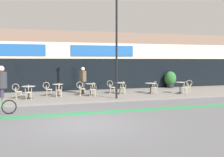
{
  "coord_description": "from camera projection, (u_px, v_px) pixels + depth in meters",
  "views": [
    {
      "loc": [
        -1.84,
        -9.69,
        2.39
      ],
      "look_at": [
        2.65,
        5.09,
        1.32
      ],
      "focal_mm": 42.0,
      "sensor_mm": 36.0,
      "label": 1
    }
  ],
  "objects": [
    {
      "name": "cafe_chair_5_near",
      "position": [
        185.0,
        87.0,
        17.39
      ],
      "size": [
        0.45,
        0.6,
        0.9
      ],
      "rotation": [
        0.0,
        0.0,
        1.44
      ],
      "color": "beige",
      "rests_on": "sidewalk_slab"
    },
    {
      "name": "cafe_chair_4_near",
      "position": [
        155.0,
        87.0,
        17.52
      ],
      "size": [
        0.42,
        0.59,
        0.9
      ],
      "rotation": [
        0.0,
        0.0,
        1.51
      ],
      "color": "beige",
      "rests_on": "sidewalk_slab"
    },
    {
      "name": "pedestrian_near_end",
      "position": [
        83.0,
        78.0,
        17.89
      ],
      "size": [
        0.47,
        0.47,
        1.81
      ],
      "rotation": [
        0.0,
        0.0,
        0.0
      ],
      "color": "#382D47",
      "rests_on": "sidewalk_slab"
    },
    {
      "name": "cafe_chair_0_side",
      "position": [
        17.0,
        90.0,
        15.4
      ],
      "size": [
        0.59,
        0.43,
        0.9
      ],
      "rotation": [
        0.0,
        0.0,
        -0.08
      ],
      "color": "beige",
      "rests_on": "sidewalk_slab"
    },
    {
      "name": "storefront_facade",
      "position": [
        56.0,
        62.0,
        21.2
      ],
      "size": [
        40.0,
        4.06,
        4.59
      ],
      "color": "#7F6656",
      "rests_on": "ground"
    },
    {
      "name": "cafe_chair_2_near",
      "position": [
        93.0,
        88.0,
        16.42
      ],
      "size": [
        0.45,
        0.6,
        0.9
      ],
      "rotation": [
        0.0,
        0.0,
        1.7
      ],
      "color": "beige",
      "rests_on": "sidewalk_slab"
    },
    {
      "name": "bistro_table_3",
      "position": [
        120.0,
        86.0,
        18.0
      ],
      "size": [
        0.73,
        0.73,
        0.75
      ],
      "color": "black",
      "rests_on": "sidewalk_slab"
    },
    {
      "name": "ground_plane",
      "position": [
        84.0,
        123.0,
        9.95
      ],
      "size": [
        120.0,
        120.0,
        0.0
      ],
      "primitive_type": "plane",
      "color": "#5B5B60"
    },
    {
      "name": "cafe_chair_3_side",
      "position": [
        111.0,
        86.0,
        17.83
      ],
      "size": [
        0.59,
        0.44,
        0.9
      ],
      "rotation": [
        0.0,
        0.0,
        -0.11
      ],
      "color": "beige",
      "rests_on": "sidewalk_slab"
    },
    {
      "name": "planter_pot",
      "position": [
        170.0,
        79.0,
        21.66
      ],
      "size": [
        0.95,
        0.95,
        1.36
      ],
      "color": "#232326",
      "rests_on": "sidewalk_slab"
    },
    {
      "name": "bistro_table_5",
      "position": [
        180.0,
        85.0,
        17.99
      ],
      "size": [
        0.64,
        0.64,
        0.78
      ],
      "color": "black",
      "rests_on": "sidewalk_slab"
    },
    {
      "name": "bistro_table_4",
      "position": [
        151.0,
        86.0,
        18.12
      ],
      "size": [
        0.75,
        0.75,
        0.7
      ],
      "color": "black",
      "rests_on": "sidewalk_slab"
    },
    {
      "name": "cafe_chair_5_side",
      "position": [
        188.0,
        86.0,
        18.16
      ],
      "size": [
        0.59,
        0.43,
        0.9
      ],
      "rotation": [
        0.0,
        0.0,
        3.06
      ],
      "color": "beige",
      "rests_on": "sidewalk_slab"
    },
    {
      "name": "bike_lane_stripe",
      "position": [
        76.0,
        114.0,
        11.73
      ],
      "size": [
        36.0,
        0.7,
        0.01
      ],
      "primitive_type": "cube",
      "color": "#2D844C",
      "rests_on": "ground"
    },
    {
      "name": "cafe_chair_3_near",
      "position": [
        123.0,
        87.0,
        17.41
      ],
      "size": [
        0.44,
        0.59,
        0.9
      ],
      "rotation": [
        0.0,
        0.0,
        1.47
      ],
      "color": "beige",
      "rests_on": "sidewalk_slab"
    },
    {
      "name": "cafe_chair_2_side",
      "position": [
        81.0,
        88.0,
        16.84
      ],
      "size": [
        0.58,
        0.41,
        0.9
      ],
      "rotation": [
        0.0,
        0.0,
        -0.03
      ],
      "color": "beige",
      "rests_on": "sidewalk_slab"
    },
    {
      "name": "cafe_chair_1_near",
      "position": [
        59.0,
        89.0,
        16.1
      ],
      "size": [
        0.4,
        0.58,
        0.9
      ],
      "rotation": [
        0.0,
        0.0,
        1.58
      ],
      "color": "beige",
      "rests_on": "sidewalk_slab"
    },
    {
      "name": "cafe_chair_1_side",
      "position": [
        48.0,
        88.0,
        16.51
      ],
      "size": [
        0.58,
        0.4,
        0.9
      ],
      "rotation": [
        0.0,
        0.0,
        0.01
      ],
      "color": "beige",
      "rests_on": "sidewalk_slab"
    },
    {
      "name": "bistro_table_1",
      "position": [
        58.0,
        88.0,
        16.69
      ],
      "size": [
        0.67,
        0.67,
        0.76
      ],
      "color": "black",
      "rests_on": "sidewalk_slab"
    },
    {
      "name": "bistro_table_0",
      "position": [
        29.0,
        90.0,
        15.58
      ],
      "size": [
        0.79,
        0.79,
        0.74
      ],
      "color": "black",
      "rests_on": "sidewalk_slab"
    },
    {
      "name": "cyclist_0",
      "position": [
        1.0,
        85.0,
        11.46
      ],
      "size": [
        1.64,
        0.53,
        2.15
      ],
      "rotation": [
        0.0,
        0.0,
        3.21
      ],
      "color": "black",
      "rests_on": "ground"
    },
    {
      "name": "bistro_table_2",
      "position": [
        91.0,
        87.0,
        17.01
      ],
      "size": [
        0.68,
        0.68,
        0.76
      ],
      "color": "black",
      "rests_on": "sidewalk_slab"
    },
    {
      "name": "lamp_post",
      "position": [
        117.0,
        41.0,
        15.41
      ],
      "size": [
        0.26,
        0.26,
        6.04
      ],
      "color": "black",
      "rests_on": "sidewalk_slab"
    },
    {
      "name": "sidewalk_slab",
      "position": [
        63.0,
        97.0,
        16.86
      ],
      "size": [
        40.0,
        5.5,
        0.12
      ],
      "primitive_type": "cube",
      "color": "slate",
      "rests_on": "ground"
    },
    {
      "name": "cafe_chair_0_near",
      "position": [
        28.0,
        91.0,
        14.98
      ],
      "size": [
        0.42,
        0.58,
        0.9
      ],
      "rotation": [
        0.0,
        0.0,
        1.62
      ],
      "color": "beige",
      "rests_on": "sidewalk_slab"
    }
  ]
}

